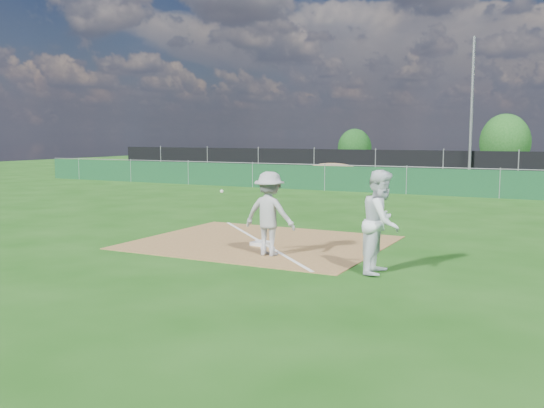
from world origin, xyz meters
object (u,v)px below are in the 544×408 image
(car_left, at_px, (344,163))
(tree_mid, at_px, (505,142))
(light_pole, at_px, (472,111))
(car_right, at_px, (526,168))
(runner, at_px, (381,222))
(tree_left, at_px, (355,148))
(play_at_first, at_px, (270,214))
(first_base, at_px, (261,243))
(car_mid, at_px, (445,164))

(car_left, bearing_deg, tree_mid, -51.02)
(light_pole, bearing_deg, car_right, 63.44)
(light_pole, distance_m, runner, 23.85)
(light_pole, relative_size, car_right, 1.81)
(runner, bearing_deg, car_left, 19.64)
(car_left, height_order, tree_left, tree_left)
(light_pole, height_order, play_at_first, light_pole)
(play_at_first, bearing_deg, first_base, 126.49)
(car_left, bearing_deg, tree_left, 14.99)
(play_at_first, relative_size, tree_left, 0.62)
(tree_left, height_order, tree_mid, tree_mid)
(runner, bearing_deg, tree_left, 18.14)
(car_left, bearing_deg, car_mid, -74.04)
(first_base, height_order, tree_mid, tree_mid)
(tree_left, distance_m, tree_mid, 11.17)
(tree_mid, bearing_deg, car_mid, -118.22)
(play_at_first, distance_m, tree_left, 35.48)
(light_pole, distance_m, car_right, 6.60)
(light_pole, bearing_deg, first_base, -93.36)
(car_mid, distance_m, tree_mid, 6.57)
(first_base, bearing_deg, play_at_first, -53.51)
(light_pole, height_order, runner, light_pole)
(first_base, relative_size, car_left, 0.09)
(play_at_first, distance_m, car_mid, 28.92)
(light_pole, distance_m, first_base, 22.44)
(car_left, height_order, car_right, car_left)
(car_right, relative_size, tree_left, 1.40)
(light_pole, bearing_deg, runner, -84.76)
(first_base, bearing_deg, light_pole, 86.64)
(runner, bearing_deg, play_at_first, 77.30)
(tree_mid, bearing_deg, runner, -87.37)
(first_base, height_order, play_at_first, play_at_first)
(car_right, bearing_deg, light_pole, 146.00)
(light_pole, distance_m, play_at_first, 23.27)
(light_pole, xyz_separation_m, first_base, (-1.29, -22.06, -3.94))
(play_at_first, height_order, car_right, play_at_first)
(light_pole, height_order, car_left, light_pole)
(first_base, distance_m, car_left, 27.23)
(play_at_first, bearing_deg, runner, -10.56)
(runner, height_order, tree_left, tree_left)
(car_right, height_order, tree_left, tree_left)
(car_mid, relative_size, tree_mid, 1.10)
(light_pole, xyz_separation_m, car_right, (2.54, 5.09, -3.35))
(runner, xyz_separation_m, car_left, (-11.05, 27.65, -0.23))
(play_at_first, distance_m, runner, 2.76)
(car_left, bearing_deg, light_pole, -113.68)
(runner, xyz_separation_m, car_mid, (-4.64, 29.36, -0.25))
(first_base, relative_size, play_at_first, 0.21)
(first_base, relative_size, runner, 0.20)
(tree_mid, bearing_deg, first_base, -93.16)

